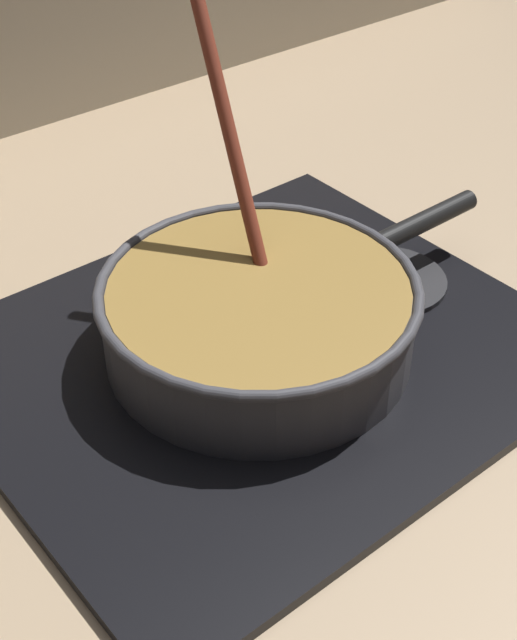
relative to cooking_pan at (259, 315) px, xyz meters
The scene contains 5 objects.
ground 0.20m from the cooking_pan, 115.47° to the right, with size 2.40×1.60×0.04m, color #9E8466.
hob_plate 0.05m from the cooking_pan, 167.16° to the right, with size 0.56×0.48×0.01m, color black.
burner_ring 0.04m from the cooking_pan, 167.16° to the right, with size 0.19×0.19×0.01m, color #592D0C.
spare_burner 0.19m from the cooking_pan, ahead, with size 0.13×0.13×0.01m, color #262628.
cooking_pan is the anchor object (origin of this frame).
Camera 1 is at (-0.35, -0.36, 0.57)m, focal length 49.90 mm.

